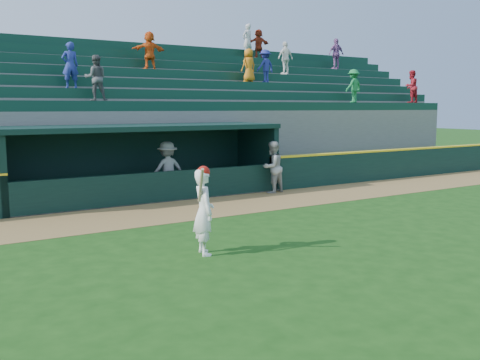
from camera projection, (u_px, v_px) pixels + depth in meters
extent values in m
plane|color=#194210|center=(279.00, 247.00, 11.80)|extent=(120.00, 120.00, 0.00)
cube|color=olive|center=(181.00, 210.00, 15.90)|extent=(40.00, 3.00, 0.01)
cube|color=black|center=(414.00, 163.00, 23.68)|extent=(15.50, 0.30, 1.20)
cube|color=yellow|center=(414.00, 149.00, 23.60)|extent=(15.50, 0.32, 0.06)
imported|color=#A8A9A3|center=(272.00, 167.00, 19.10)|extent=(1.04, 0.89, 1.85)
imported|color=#989793|center=(167.00, 170.00, 18.14)|extent=(1.24, 0.73, 1.90)
cube|color=slate|center=(145.00, 197.00, 18.25)|extent=(9.00, 2.60, 0.04)
cube|color=black|center=(257.00, 157.00, 20.53)|extent=(0.20, 2.60, 2.30)
cube|color=black|center=(130.00, 161.00, 19.18)|extent=(9.40, 0.20, 2.30)
cube|color=black|center=(143.00, 127.00, 17.93)|extent=(9.40, 2.80, 0.16)
cube|color=black|center=(159.00, 187.00, 17.16)|extent=(9.00, 0.16, 1.00)
cube|color=brown|center=(136.00, 187.00, 18.89)|extent=(8.40, 0.45, 0.10)
cube|color=slate|center=(125.00, 151.00, 19.58)|extent=(34.00, 0.85, 2.91)
cube|color=#0F3828|center=(125.00, 106.00, 19.26)|extent=(34.00, 0.60, 0.36)
cube|color=slate|center=(117.00, 144.00, 20.26)|extent=(34.00, 0.85, 3.36)
cube|color=#0F3828|center=(116.00, 94.00, 19.91)|extent=(34.00, 0.60, 0.36)
cube|color=slate|center=(109.00, 137.00, 20.94)|extent=(34.00, 0.85, 3.81)
cube|color=#0F3828|center=(108.00, 83.00, 20.56)|extent=(34.00, 0.60, 0.36)
cube|color=slate|center=(102.00, 130.00, 21.63)|extent=(34.00, 0.85, 4.26)
cube|color=#0F3828|center=(101.00, 72.00, 21.21)|extent=(34.00, 0.60, 0.36)
cube|color=slate|center=(96.00, 124.00, 22.31)|extent=(34.00, 0.85, 4.71)
cube|color=#0F3828|center=(94.00, 62.00, 21.86)|extent=(34.00, 0.60, 0.36)
cube|color=slate|center=(89.00, 118.00, 22.99)|extent=(34.00, 0.85, 5.16)
cube|color=#0F3828|center=(88.00, 52.00, 22.52)|extent=(34.00, 0.60, 0.36)
cube|color=slate|center=(83.00, 113.00, 23.67)|extent=(34.00, 0.85, 5.61)
cube|color=#0F3828|center=(81.00, 44.00, 23.17)|extent=(34.00, 0.60, 0.36)
cube|color=slate|center=(80.00, 113.00, 24.15)|extent=(34.50, 0.30, 5.61)
imported|color=orange|center=(249.00, 65.00, 23.88)|extent=(0.77, 0.55, 1.48)
imported|color=white|center=(285.00, 58.00, 25.94)|extent=(0.97, 0.49, 1.58)
imported|color=#A03018|center=(258.00, 44.00, 27.02)|extent=(1.35, 0.49, 1.44)
imported|color=navy|center=(70.00, 65.00, 18.92)|extent=(0.59, 0.39, 1.61)
imported|color=#505050|center=(96.00, 78.00, 18.61)|extent=(0.89, 0.76, 1.58)
imported|color=#1B7A3A|center=(353.00, 86.00, 25.09)|extent=(1.07, 0.72, 1.54)
imported|color=#9B5D9F|center=(336.00, 54.00, 28.73)|extent=(0.98, 0.45, 1.64)
imported|color=orange|center=(149.00, 50.00, 22.20)|extent=(1.43, 0.46, 1.54)
imported|color=silver|center=(247.00, 41.00, 26.66)|extent=(0.67, 0.52, 1.65)
imported|color=#B41B28|center=(411.00, 87.00, 27.21)|extent=(0.84, 0.67, 1.64)
imported|color=navy|center=(265.00, 66.00, 24.35)|extent=(1.02, 0.68, 1.48)
imported|color=white|center=(204.00, 212.00, 11.07)|extent=(0.55, 0.73, 1.80)
sphere|color=#AB1309|center=(203.00, 172.00, 10.96)|extent=(0.27, 0.27, 0.27)
cylinder|color=tan|center=(201.00, 185.00, 10.71)|extent=(0.23, 0.50, 0.76)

